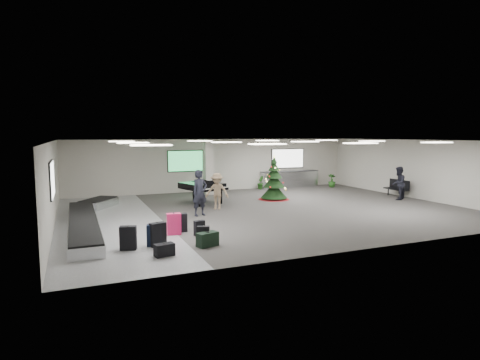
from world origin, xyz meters
name	(u,v)px	position (x,y,z in m)	size (l,w,h in m)	color
ground	(267,210)	(0.00, 0.00, 0.00)	(18.00, 18.00, 0.00)	#3B3835
room_envelope	(254,159)	(-0.38, 0.67, 2.33)	(18.02, 14.02, 3.21)	#B2AEA3
baggage_carousel	(87,219)	(-7.84, -0.08, 0.21)	(2.28, 9.71, 0.43)	silver
service_counter	(290,179)	(5.00, 6.65, 0.55)	(4.05, 0.65, 1.08)	silver
suitcase_0	(158,235)	(-5.90, -4.25, 0.37)	(0.53, 0.38, 0.77)	black
suitcase_1	(203,235)	(-4.53, -4.60, 0.29)	(0.43, 0.34, 0.61)	black
pink_suitcase	(174,224)	(-5.10, -3.00, 0.38)	(0.50, 0.32, 0.77)	#D21B54
suitcase_3	(181,223)	(-4.77, -2.68, 0.33)	(0.46, 0.28, 0.69)	black
navy_suitcase	(154,235)	(-6.01, -4.19, 0.34)	(0.49, 0.36, 0.70)	black
suitcase_5	(128,238)	(-6.80, -4.30, 0.36)	(0.54, 0.39, 0.75)	black
green_duffel	(207,239)	(-4.48, -4.85, 0.22)	(0.73, 0.52, 0.47)	black
suitcase_7	(199,228)	(-4.32, -3.45, 0.26)	(0.39, 0.26, 0.54)	black
black_duffel	(164,250)	(-5.94, -5.35, 0.18)	(0.60, 0.40, 0.38)	black
christmas_tree	(274,184)	(1.68, 2.53, 0.82)	(1.69, 1.69, 2.41)	maroon
grand_piano	(203,186)	(-2.25, 2.78, 0.88)	(2.19, 2.53, 1.23)	black
bench	(397,187)	(8.60, 0.77, 0.54)	(0.52, 1.51, 0.95)	black
traveler_a	(200,193)	(-3.29, -0.17, 0.99)	(0.72, 0.47, 1.98)	black
traveler_b	(217,191)	(-2.09, 1.01, 0.85)	(1.09, 0.63, 1.69)	#917659
traveler_bench	(398,183)	(7.75, -0.16, 0.89)	(0.87, 0.67, 1.78)	black
potted_plant_left	(260,183)	(2.77, 6.50, 0.42)	(0.47, 0.38, 0.85)	#1D4616
potted_plant_right	(332,181)	(7.59, 5.58, 0.44)	(0.50, 0.50, 0.89)	#1D4616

